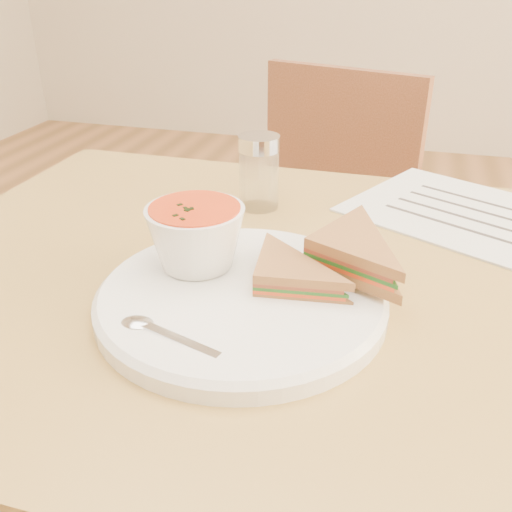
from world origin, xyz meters
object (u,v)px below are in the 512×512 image
(soup_bowl, at_px, (196,240))
(condiment_shaker, at_px, (259,172))
(dining_table, at_px, (303,504))
(plate, at_px, (241,300))
(chair_far, at_px, (299,273))

(soup_bowl, distance_m, condiment_shaker, 0.22)
(soup_bowl, bearing_deg, condiment_shaker, 88.32)
(dining_table, xyz_separation_m, plate, (-0.06, -0.08, 0.38))
(plate, xyz_separation_m, condiment_shaker, (-0.05, 0.26, 0.04))
(chair_far, height_order, soup_bowl, chair_far)
(chair_far, bearing_deg, condiment_shaker, 109.45)
(plate, distance_m, soup_bowl, 0.08)
(dining_table, bearing_deg, plate, -127.76)
(chair_far, distance_m, condiment_shaker, 0.54)
(dining_table, distance_m, chair_far, 0.58)
(soup_bowl, bearing_deg, plate, -29.67)
(dining_table, height_order, condiment_shaker, condiment_shaker)
(condiment_shaker, bearing_deg, plate, -78.24)
(soup_bowl, height_order, condiment_shaker, condiment_shaker)
(plate, bearing_deg, chair_far, 95.83)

